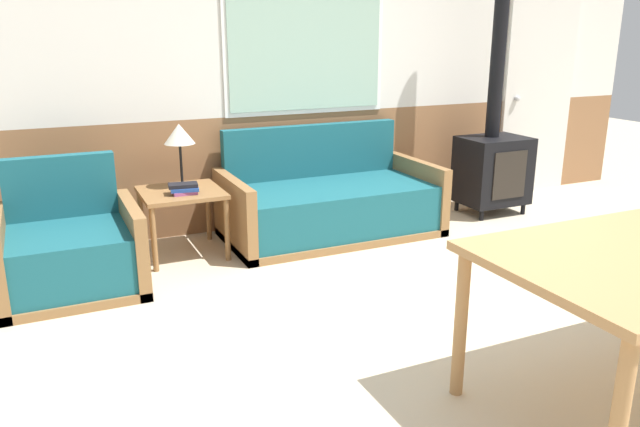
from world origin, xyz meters
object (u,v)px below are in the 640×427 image
at_px(armchair, 70,253).
at_px(table_lamp, 179,137).
at_px(wood_stove, 494,149).
at_px(side_table, 181,200).
at_px(couch, 330,204).

distance_m(armchair, table_lamp, 1.16).
height_order(armchair, wood_stove, wood_stove).
xyz_separation_m(side_table, wood_stove, (2.86, -0.05, 0.17)).
bearing_deg(table_lamp, side_table, -109.25).
height_order(couch, armchair, couch).
distance_m(armchair, wood_stove, 3.70).
bearing_deg(wood_stove, armchair, -175.30).
relative_size(table_lamp, wood_stove, 0.19).
height_order(couch, table_lamp, table_lamp).
bearing_deg(couch, side_table, 178.84).
xyz_separation_m(couch, armchair, (-2.03, -0.33, -0.01)).
height_order(armchair, table_lamp, table_lamp).
bearing_deg(armchair, couch, 7.40).
relative_size(armchair, wood_stove, 0.34).
relative_size(armchair, side_table, 1.49).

